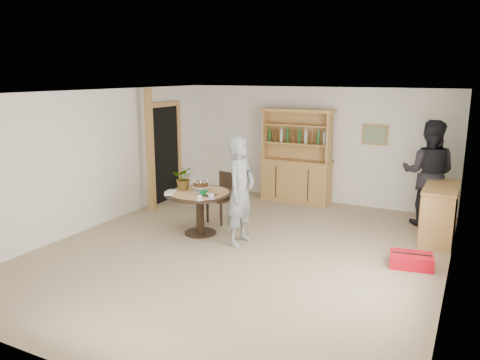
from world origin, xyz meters
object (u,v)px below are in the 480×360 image
dining_chair (224,194)px  adult_person (428,173)px  teen_boy (240,191)px  red_suitcase (411,260)px  sideboard (439,213)px  hutch (296,171)px  dining_table (200,201)px

dining_chair → adult_person: bearing=38.6°
dining_chair → teen_boy: teen_boy is taller
adult_person → red_suitcase: 2.38m
sideboard → red_suitcase: size_ratio=1.90×
hutch → dining_table: (-0.74, -2.84, -0.08)m
dining_table → red_suitcase: 3.57m
dining_chair → adult_person: 3.82m
adult_person → dining_chair: bearing=24.7°
dining_table → red_suitcase: dining_table is taller
hutch → red_suitcase: (2.80, -2.68, -0.59)m
adult_person → teen_boy: bearing=43.8°
hutch → red_suitcase: 3.92m
sideboard → adult_person: size_ratio=0.64×
sideboard → dining_table: sideboard is taller
dining_table → dining_chair: dining_chair is taller
teen_boy → red_suitcase: 2.81m
dining_chair → sideboard: bearing=26.2°
dining_table → adult_person: bearing=34.2°
adult_person → red_suitcase: (0.05, -2.21, -0.88)m
dining_table → sideboard: bearing=22.9°
hutch → adult_person: hutch is taller
dining_table → adult_person: 4.23m
red_suitcase → adult_person: bearing=81.2°
dining_chair → adult_person: adult_person is taller
dining_table → dining_chair: (0.02, 0.83, -0.07)m
hutch → dining_chair: bearing=-109.6°
teen_boy → adult_person: size_ratio=0.91×
sideboard → dining_table: (-3.78, -1.60, 0.13)m
teen_boy → red_suitcase: teen_boy is taller
dining_chair → red_suitcase: 3.60m
sideboard → dining_table: bearing=-157.1°
sideboard → teen_boy: (-2.93, -1.70, 0.42)m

